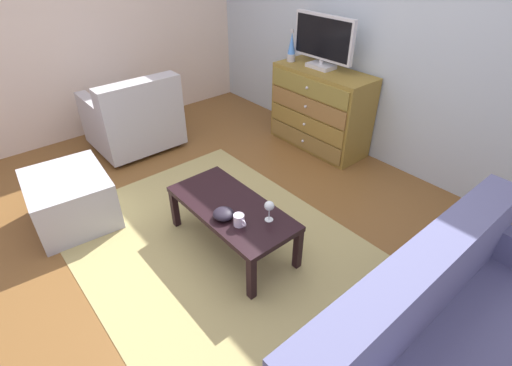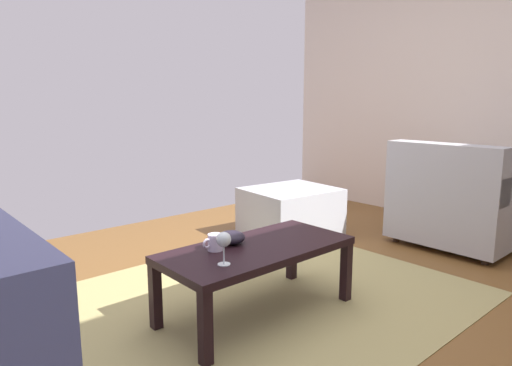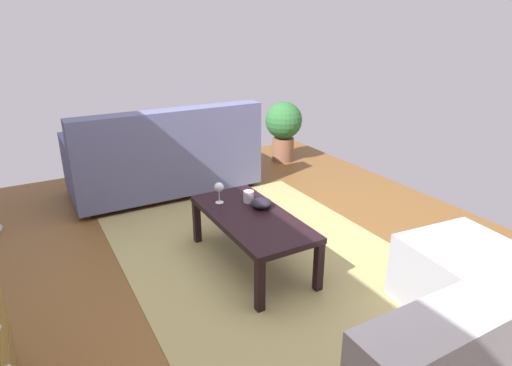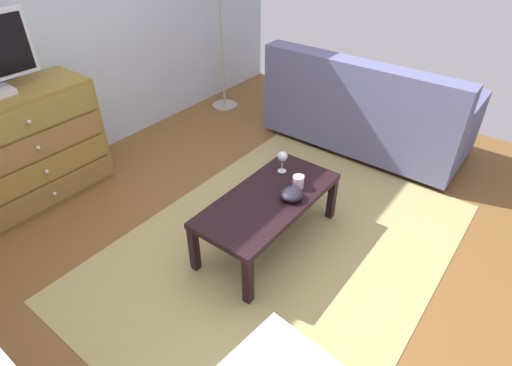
# 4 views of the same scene
# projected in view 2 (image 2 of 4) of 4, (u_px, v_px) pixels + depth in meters

# --- Properties ---
(ground_plane) EXTENTS (5.50, 4.41, 0.05)m
(ground_plane) POSITION_uv_depth(u_px,v_px,m) (295.00, 311.00, 2.51)
(ground_plane) COLOR brown
(wall_plain_left) EXTENTS (0.12, 4.41, 2.54)m
(wall_plain_left) POSITION_uv_depth(u_px,v_px,m) (496.00, 85.00, 3.92)
(wall_plain_left) COLOR beige
(wall_plain_left) RESTS_ON ground_plane
(area_rug) EXTENTS (2.60, 1.90, 0.01)m
(area_rug) POSITION_uv_depth(u_px,v_px,m) (244.00, 304.00, 2.52)
(area_rug) COLOR tan
(area_rug) RESTS_ON ground_plane
(coffee_table) EXTENTS (1.04, 0.49, 0.38)m
(coffee_table) POSITION_uv_depth(u_px,v_px,m) (257.00, 254.00, 2.37)
(coffee_table) COLOR black
(coffee_table) RESTS_ON ground_plane
(wine_glass) EXTENTS (0.07, 0.07, 0.16)m
(wine_glass) POSITION_uv_depth(u_px,v_px,m) (224.00, 241.00, 2.07)
(wine_glass) COLOR silver
(wine_glass) RESTS_ON coffee_table
(mug) EXTENTS (0.11, 0.08, 0.08)m
(mug) POSITION_uv_depth(u_px,v_px,m) (215.00, 242.00, 2.28)
(mug) COLOR silver
(mug) RESTS_ON coffee_table
(bowl_decorative) EXTENTS (0.15, 0.15, 0.07)m
(bowl_decorative) POSITION_uv_depth(u_px,v_px,m) (231.00, 237.00, 2.39)
(bowl_decorative) COLOR black
(bowl_decorative) RESTS_ON coffee_table
(armchair) EXTENTS (0.80, 0.86, 0.82)m
(armchair) POSITION_uv_depth(u_px,v_px,m) (456.00, 204.00, 3.52)
(armchair) COLOR #332319
(armchair) RESTS_ON ground_plane
(ottoman) EXTENTS (0.75, 0.66, 0.42)m
(ottoman) POSITION_uv_depth(u_px,v_px,m) (290.00, 214.00, 3.72)
(ottoman) COLOR #A9AAB2
(ottoman) RESTS_ON ground_plane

